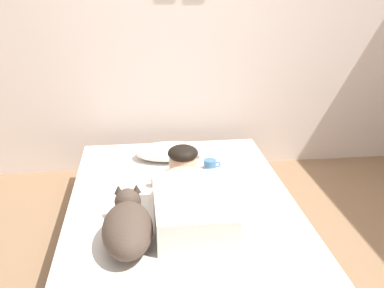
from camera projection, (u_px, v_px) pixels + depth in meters
The scene contains 8 objects.
ground_plane at pixel (210, 273), 2.60m from camera, with size 13.41×13.41×0.00m, color #8C6B4C.
back_wall at pixel (182, 23), 3.63m from camera, with size 4.70×0.12×2.50m.
bed at pixel (182, 222), 2.83m from camera, with size 1.43×2.07×0.31m.
pillow at pixel (170, 151), 3.37m from camera, with size 0.52×0.32×0.11m, color white.
person_lying at pixel (189, 194), 2.62m from camera, with size 0.43×0.92×0.27m.
dog at pixel (128, 225), 2.30m from camera, with size 0.26×0.57×0.21m.
coffee_cup at pixel (210, 165), 3.18m from camera, with size 0.12×0.09×0.07m.
cell_phone at pixel (202, 221), 2.53m from camera, with size 0.07×0.14×0.01m, color black.
Camera 1 is at (-0.36, -2.12, 1.64)m, focal length 41.71 mm.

